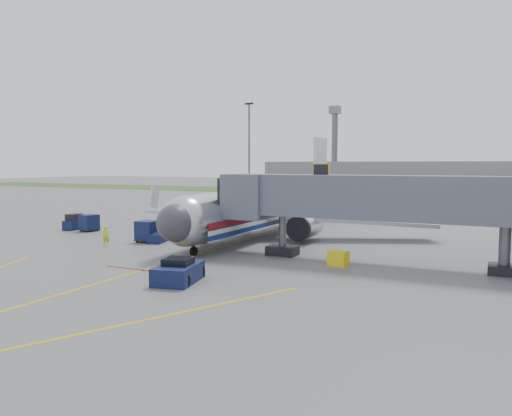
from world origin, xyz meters
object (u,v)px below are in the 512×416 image
at_px(pushback_tug, 178,272).
at_px(baggage_tug, 74,223).
at_px(belt_loader, 160,236).
at_px(ramp_worker, 106,236).
at_px(airliner, 268,207).

distance_m(pushback_tug, baggage_tug, 27.85).
bearing_deg(pushback_tug, belt_loader, 131.04).
xyz_separation_m(belt_loader, ramp_worker, (-2.59, -3.91, 0.37)).
distance_m(airliner, ramp_worker, 15.81).
distance_m(belt_loader, ramp_worker, 4.70).
relative_size(airliner, pushback_tug, 9.36).
distance_m(baggage_tug, belt_loader, 13.46).
bearing_deg(pushback_tug, ramp_worker, 148.15).
height_order(pushback_tug, baggage_tug, baggage_tug).
distance_m(airliner, baggage_tug, 20.68).
xyz_separation_m(baggage_tug, ramp_worker, (10.59, -6.63, 0.09)).
height_order(belt_loader, ramp_worker, belt_loader).
bearing_deg(airliner, pushback_tug, -79.19).
height_order(baggage_tug, ramp_worker, baggage_tug).
distance_m(pushback_tug, ramp_worker, 15.36).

